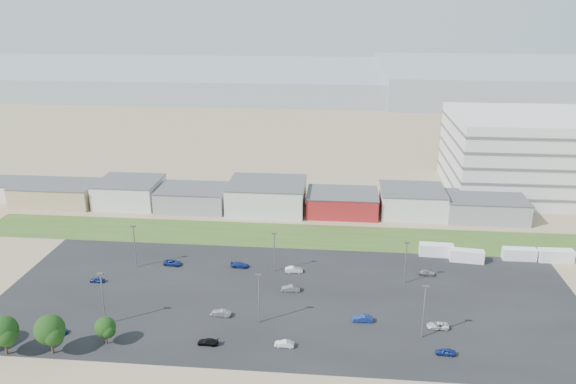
# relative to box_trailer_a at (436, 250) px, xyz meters

# --- Properties ---
(ground) EXTENTS (700.00, 700.00, 0.00)m
(ground) POSITION_rel_box_trailer_a_xyz_m (-38.75, -43.30, -1.50)
(ground) COLOR #836F53
(ground) RESTS_ON ground
(parking_lot) EXTENTS (120.00, 50.00, 0.01)m
(parking_lot) POSITION_rel_box_trailer_a_xyz_m (-33.75, -23.30, -1.50)
(parking_lot) COLOR black
(parking_lot) RESTS_ON ground
(grass_strip) EXTENTS (160.00, 16.00, 0.02)m
(grass_strip) POSITION_rel_box_trailer_a_xyz_m (-38.75, 8.70, -1.49)
(grass_strip) COLOR #34521E
(grass_strip) RESTS_ON ground
(hills_backdrop) EXTENTS (700.00, 200.00, 9.00)m
(hills_backdrop) POSITION_rel_box_trailer_a_xyz_m (1.25, 271.70, 3.00)
(hills_backdrop) COLOR gray
(hills_backdrop) RESTS_ON ground
(building_row) EXTENTS (170.00, 20.00, 8.00)m
(building_row) POSITION_rel_box_trailer_a_xyz_m (-55.75, 27.70, 2.50)
(building_row) COLOR silver
(building_row) RESTS_ON ground
(box_trailer_a) EXTENTS (8.11, 2.85, 3.00)m
(box_trailer_a) POSITION_rel_box_trailer_a_xyz_m (0.00, 0.00, 0.00)
(box_trailer_a) COLOR silver
(box_trailer_a) RESTS_ON ground
(box_trailer_b) EXTENTS (7.96, 3.26, 2.90)m
(box_trailer_b) POSITION_rel_box_trailer_a_xyz_m (6.68, -2.52, -0.05)
(box_trailer_b) COLOR silver
(box_trailer_b) RESTS_ON ground
(box_trailer_c) EXTENTS (7.65, 2.42, 2.86)m
(box_trailer_c) POSITION_rel_box_trailer_a_xyz_m (19.29, -0.31, -0.07)
(box_trailer_c) COLOR silver
(box_trailer_c) RESTS_ON ground
(box_trailer_d) EXTENTS (8.06, 2.72, 3.00)m
(box_trailer_d) POSITION_rel_box_trailer_a_xyz_m (27.53, -0.53, -0.00)
(box_trailer_d) COLOR silver
(box_trailer_d) RESTS_ON ground
(tree_mid) EXTENTS (5.54, 5.54, 8.31)m
(tree_mid) POSITION_rel_box_trailer_a_xyz_m (-80.60, -47.72, 2.65)
(tree_mid) COLOR black
(tree_mid) RESTS_ON ground
(tree_right) EXTENTS (5.59, 5.59, 8.39)m
(tree_right) POSITION_rel_box_trailer_a_xyz_m (-72.75, -46.65, 2.69)
(tree_right) COLOR black
(tree_right) RESTS_ON ground
(tree_near) EXTENTS (3.99, 3.99, 5.99)m
(tree_near) POSITION_rel_box_trailer_a_xyz_m (-64.51, -42.99, 1.49)
(tree_near) COLOR black
(tree_near) RESTS_ON ground
(lightpole_front_l) EXTENTS (1.27, 0.53, 10.75)m
(lightpole_front_l) POSITION_rel_box_trailer_a_xyz_m (-67.29, -36.74, 3.87)
(lightpole_front_l) COLOR slate
(lightpole_front_l) RESTS_ON ground
(lightpole_front_m) EXTENTS (1.20, 0.50, 10.16)m
(lightpole_front_m) POSITION_rel_box_trailer_a_xyz_m (-38.22, -33.33, 3.58)
(lightpole_front_m) COLOR slate
(lightpole_front_m) RESTS_ON ground
(lightpole_front_r) EXTENTS (1.25, 0.52, 10.60)m
(lightpole_front_r) POSITION_rel_box_trailer_a_xyz_m (-7.91, -35.57, 3.80)
(lightpole_front_r) COLOR slate
(lightpole_front_r) RESTS_ON ground
(lightpole_back_l) EXTENTS (1.21, 0.50, 10.28)m
(lightpole_back_l) POSITION_rel_box_trailer_a_xyz_m (-69.86, -12.82, 3.64)
(lightpole_back_l) COLOR slate
(lightpole_back_l) RESTS_ON ground
(lightpole_back_m) EXTENTS (1.11, 0.46, 9.44)m
(lightpole_back_m) POSITION_rel_box_trailer_a_xyz_m (-37.85, -11.92, 3.22)
(lightpole_back_m) COLOR slate
(lightpole_back_m) RESTS_ON ground
(lightpole_back_r) EXTENTS (1.14, 0.47, 9.67)m
(lightpole_back_r) POSITION_rel_box_trailer_a_xyz_m (-9.00, -14.75, 3.33)
(lightpole_back_r) COLOR slate
(lightpole_back_r) RESTS_ON ground
(parked_car_0) EXTENTS (4.11, 1.95, 1.13)m
(parked_car_0) POSITION_rel_box_trailer_a_xyz_m (-4.51, -32.20, -0.94)
(parked_car_0) COLOR silver
(parked_car_0) RESTS_ON ground
(parked_car_1) EXTENTS (4.02, 1.53, 1.31)m
(parked_car_1) POSITION_rel_box_trailer_a_xyz_m (-18.52, -31.20, -0.85)
(parked_car_1) COLOR navy
(parked_car_1) RESTS_ON ground
(parked_car_2) EXTENTS (3.53, 1.64, 1.17)m
(parked_car_2) POSITION_rel_box_trailer_a_xyz_m (-4.48, -40.55, -0.92)
(parked_car_2) COLOR navy
(parked_car_2) RESTS_ON ground
(parked_car_3) EXTENTS (3.83, 1.67, 1.10)m
(parked_car_3) POSITION_rel_box_trailer_a_xyz_m (-46.36, -41.50, -0.95)
(parked_car_3) COLOR black
(parked_car_3) RESTS_ON ground
(parked_car_4) EXTENTS (3.99, 1.73, 1.28)m
(parked_car_4) POSITION_rel_box_trailer_a_xyz_m (-46.03, -31.83, -0.86)
(parked_car_4) COLOR #A5A5AA
(parked_car_4) RESTS_ON ground
(parked_car_5) EXTENTS (3.23, 1.38, 1.09)m
(parked_car_5) POSITION_rel_box_trailer_a_xyz_m (-75.93, -20.72, -0.96)
(parked_car_5) COLOR navy
(parked_car_5) RESTS_ON ground
(parked_car_6) EXTENTS (4.23, 1.82, 1.21)m
(parked_car_6) POSITION_rel_box_trailer_a_xyz_m (-46.09, -10.69, -0.90)
(parked_car_6) COLOR navy
(parked_car_6) RESTS_ON ground
(parked_car_7) EXTENTS (4.02, 1.55, 1.31)m
(parked_car_7) POSITION_rel_box_trailer_a_xyz_m (-33.33, -20.66, -0.85)
(parked_car_7) COLOR #595B5E
(parked_car_7) RESTS_ON ground
(parked_car_8) EXTENTS (3.74, 1.82, 1.23)m
(parked_car_8) POSITION_rel_box_trailer_a_xyz_m (-3.61, -10.53, -0.89)
(parked_car_8) COLOR #A5A5AA
(parked_car_8) RESTS_ON ground
(parked_car_9) EXTENTS (4.42, 2.40, 1.18)m
(parked_car_9) POSITION_rel_box_trailer_a_xyz_m (-61.86, -11.08, -0.91)
(parked_car_9) COLOR navy
(parked_car_9) RESTS_ON ground
(parked_car_10) EXTENTS (4.18, 1.96, 1.18)m
(parked_car_10) POSITION_rel_box_trailer_a_xyz_m (-75.01, -40.75, -0.91)
(parked_car_10) COLOR navy
(parked_car_10) RESTS_ON ground
(parked_car_11) EXTENTS (4.11, 1.88, 1.30)m
(parked_car_11) POSITION_rel_box_trailer_a_xyz_m (-33.41, -11.92, -0.85)
(parked_car_11) COLOR silver
(parked_car_11) RESTS_ON ground
(parked_car_13) EXTENTS (3.54, 1.35, 1.15)m
(parked_car_13) POSITION_rel_box_trailer_a_xyz_m (-32.65, -40.83, -0.93)
(parked_car_13) COLOR silver
(parked_car_13) RESTS_ON ground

